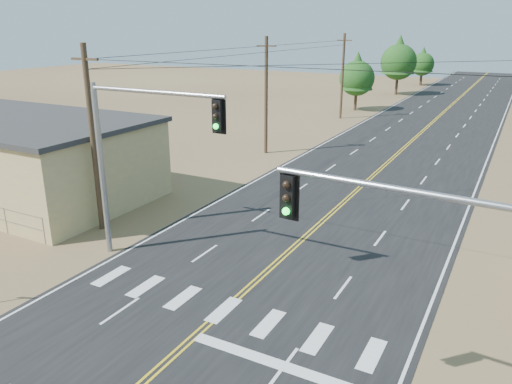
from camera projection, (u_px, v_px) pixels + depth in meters
The scene contains 10 objects.
road at pixel (375, 174), 38.25m from camera, with size 15.00×200.00×0.02m, color black.
building_left at pixel (5, 155), 33.57m from camera, with size 20.00×10.00×5.00m, color tan.
utility_pole_left_near at pixel (93, 139), 26.34m from camera, with size 1.80×0.30×10.00m.
utility_pole_left_mid at pixel (266, 95), 43.03m from camera, with size 1.80×0.30×10.00m.
utility_pole_left_far at pixel (342, 76), 59.73m from camera, with size 1.80×0.30×10.00m.
signal_mast_left at pixel (133, 145), 22.45m from camera, with size 7.13×0.49×8.36m.
signal_mast_right at pixel (462, 294), 11.08m from camera, with size 6.85×0.72×7.49m.
tree_left_near at pixel (357, 75), 65.81m from camera, with size 4.61×4.61×7.69m.
tree_left_mid at pixel (399, 58), 80.77m from camera, with size 5.73×5.73×9.55m.
tree_left_far at pixel (423, 62), 94.11m from camera, with size 4.31×4.31×7.18m.
Camera 1 is at (9.38, -6.67, 10.77)m, focal length 35.00 mm.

